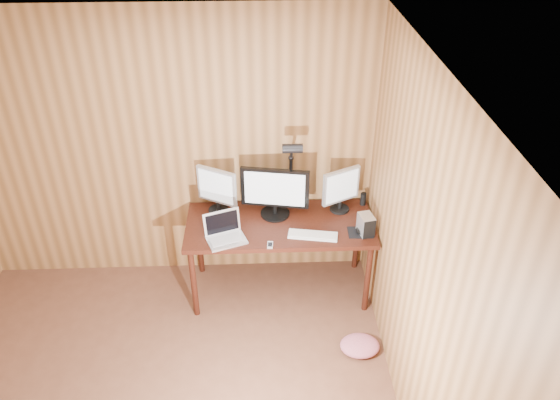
{
  "coord_description": "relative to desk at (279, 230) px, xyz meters",
  "views": [
    {
      "loc": [
        0.78,
        -2.15,
        3.48
      ],
      "look_at": [
        0.93,
        1.58,
        1.02
      ],
      "focal_mm": 35.0,
      "sensor_mm": 36.0,
      "label": 1
    }
  ],
  "objects": [
    {
      "name": "mousepad",
      "position": [
        0.66,
        -0.23,
        0.12
      ],
      "size": [
        0.21,
        0.17,
        0.0
      ],
      "primitive_type": "cube",
      "rotation": [
        0.0,
        0.0,
        -0.02
      ],
      "color": "black",
      "rests_on": "desk"
    },
    {
      "name": "laptop",
      "position": [
        -0.46,
        -0.26,
        0.18
      ],
      "size": [
        0.37,
        0.33,
        0.22
      ],
      "rotation": [
        0.0,
        0.0,
        0.35
      ],
      "color": "silver",
      "rests_on": "desk"
    },
    {
      "name": "speaker",
      "position": [
        0.76,
        0.18,
        0.18
      ],
      "size": [
        0.05,
        0.05,
        0.12
      ],
      "primitive_type": "cylinder",
      "color": "black",
      "rests_on": "desk"
    },
    {
      "name": "hard_drive",
      "position": [
        0.71,
        -0.24,
        0.21
      ],
      "size": [
        0.14,
        0.18,
        0.17
      ],
      "rotation": [
        0.0,
        0.0,
        0.22
      ],
      "color": "silver",
      "rests_on": "desk"
    },
    {
      "name": "desk",
      "position": [
        0.0,
        0.0,
        0.0
      ],
      "size": [
        1.6,
        0.7,
        0.75
      ],
      "color": "#34130A",
      "rests_on": "floor"
    },
    {
      "name": "desk_lamp",
      "position": [
        0.11,
        0.14,
        0.57
      ],
      "size": [
        0.17,
        0.24,
        0.73
      ],
      "rotation": [
        0.0,
        0.0,
        0.19
      ],
      "color": "black",
      "rests_on": "desk"
    },
    {
      "name": "keyboard",
      "position": [
        0.27,
        -0.27,
        0.13
      ],
      "size": [
        0.42,
        0.19,
        0.02
      ],
      "rotation": [
        0.0,
        0.0,
        -0.17
      ],
      "color": "white",
      "rests_on": "desk"
    },
    {
      "name": "phone",
      "position": [
        -0.09,
        -0.38,
        0.13
      ],
      "size": [
        0.05,
        0.09,
        0.01
      ],
      "rotation": [
        0.0,
        0.0,
        -0.07
      ],
      "color": "silver",
      "rests_on": "desk"
    },
    {
      "name": "fabric_pile",
      "position": [
        0.62,
        -0.83,
        -0.58
      ],
      "size": [
        0.38,
        0.33,
        0.1
      ],
      "primitive_type": null,
      "rotation": [
        0.0,
        0.0,
        -0.24
      ],
      "color": "#BA5A6C",
      "rests_on": "floor"
    },
    {
      "name": "monitor_right",
      "position": [
        0.54,
        0.11,
        0.34
      ],
      "size": [
        0.33,
        0.19,
        0.41
      ],
      "rotation": [
        0.0,
        0.0,
        0.47
      ],
      "color": "black",
      "rests_on": "desk"
    },
    {
      "name": "monitor_left",
      "position": [
        -0.53,
        0.13,
        0.35
      ],
      "size": [
        0.34,
        0.21,
        0.42
      ],
      "rotation": [
        0.0,
        0.0,
        -0.5
      ],
      "color": "black",
      "rests_on": "desk"
    },
    {
      "name": "monitor_center",
      "position": [
        -0.04,
        0.06,
        0.36
      ],
      "size": [
        0.58,
        0.25,
        0.45
      ],
      "rotation": [
        0.0,
        0.0,
        -0.17
      ],
      "color": "black",
      "rests_on": "desk"
    },
    {
      "name": "mouse",
      "position": [
        0.66,
        -0.23,
        0.14
      ],
      "size": [
        0.08,
        0.12,
        0.04
      ],
      "primitive_type": "ellipsoid",
      "rotation": [
        0.0,
        0.0,
        -0.05
      ],
      "color": "black",
      "rests_on": "mousepad"
    },
    {
      "name": "room_shell",
      "position": [
        -0.93,
        -1.7,
        0.62
      ],
      "size": [
        4.0,
        4.0,
        4.0
      ],
      "color": "brown",
      "rests_on": "ground"
    }
  ]
}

